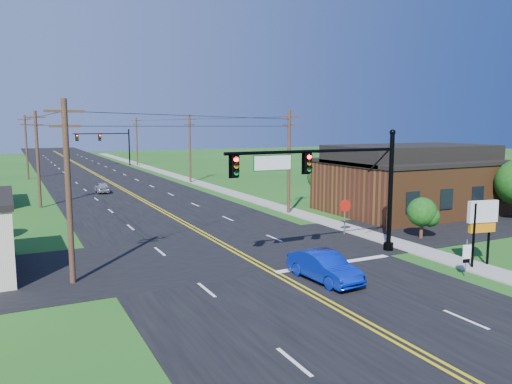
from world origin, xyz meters
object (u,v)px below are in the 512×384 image
signal_mast_main (330,178)px  stop_sign (345,209)px  signal_mast_far (105,142)px  route_sign (467,255)px  blue_car (324,267)px

signal_mast_main → stop_sign: 7.39m
signal_mast_main → stop_sign: size_ratio=4.44×
signal_mast_main → signal_mast_far: 72.00m
stop_sign → route_sign: bearing=-85.2°
signal_mast_far → route_sign: 78.13m
signal_mast_far → blue_car: 75.46m
route_sign → stop_sign: stop_sign is taller
blue_car → stop_sign: 11.05m
blue_car → stop_sign: size_ratio=1.75×
signal_mast_main → route_sign: 8.20m
blue_car → signal_mast_main: bearing=47.4°
blue_car → route_sign: route_sign is taller
signal_mast_far → route_sign: size_ratio=5.61×
signal_mast_main → route_sign: signal_mast_main is taller
signal_mast_far → stop_sign: 67.34m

